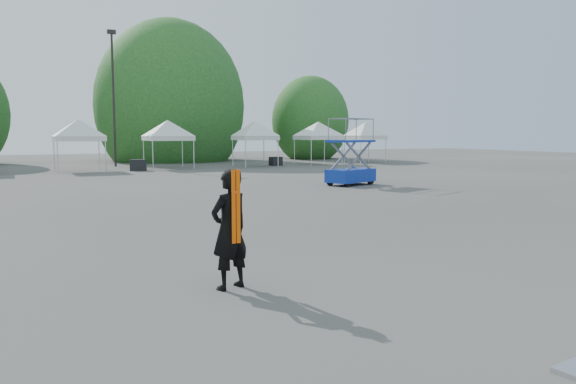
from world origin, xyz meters
name	(u,v)px	position (x,y,z in m)	size (l,w,h in m)	color
ground	(236,255)	(0.00, 0.00, 0.00)	(120.00, 120.00, 0.00)	#474442
light_pole_east	(113,90)	(3.00, 32.00, 5.52)	(0.60, 0.25, 9.80)	black
tree_mid_e	(170,106)	(9.00, 39.00, 4.84)	(5.12, 5.12, 7.79)	#382314
tree_far_e	(310,121)	(22.00, 37.00, 3.63)	(3.84, 3.84, 5.84)	#382314
tent_e	(78,123)	(0.06, 27.68, 3.06)	(4.25, 4.25, 3.88)	silver
tent_f	(168,124)	(5.88, 27.95, 3.06)	(4.22, 4.22, 3.88)	silver
tent_g	(255,125)	(12.18, 27.48, 3.06)	(3.85, 3.85, 3.88)	silver
tent_h	(318,125)	(17.80, 28.04, 3.06)	(4.20, 4.20, 3.88)	silver
tent_extra_8	(365,126)	(22.49, 28.44, 3.06)	(3.75, 3.75, 3.88)	silver
man	(230,229)	(-0.99, -2.28, 0.95)	(0.80, 0.66, 1.89)	black
scissor_lift	(351,152)	(10.39, 11.87, 1.57)	(2.68, 1.95, 3.12)	#0B1893
crate_mid	(138,165)	(3.51, 26.49, 0.37)	(0.95, 0.74, 0.74)	black
crate_east	(276,161)	(14.02, 27.82, 0.33)	(0.85, 0.66, 0.66)	black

